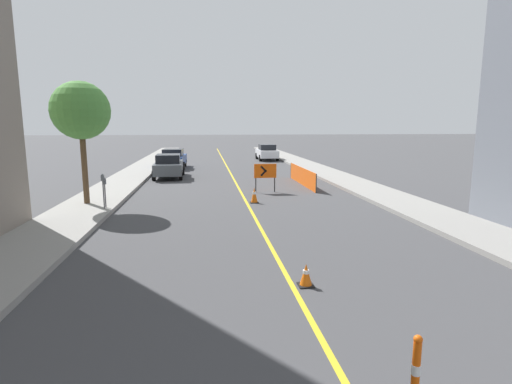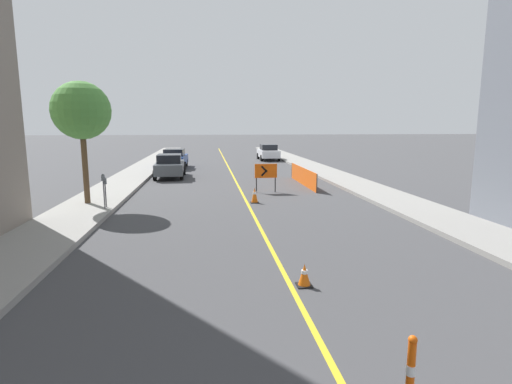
{
  "view_description": "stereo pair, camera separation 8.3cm",
  "coord_description": "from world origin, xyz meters",
  "views": [
    {
      "loc": [
        -1.87,
        4.42,
        3.53
      ],
      "look_at": [
        0.05,
        19.32,
        1.0
      ],
      "focal_mm": 28.0,
      "sensor_mm": 36.0,
      "label": 1
    },
    {
      "loc": [
        -1.79,
        4.41,
        3.53
      ],
      "look_at": [
        0.05,
        19.32,
        1.0
      ],
      "focal_mm": 28.0,
      "sensor_mm": 36.0,
      "label": 2
    }
  ],
  "objects": [
    {
      "name": "traffic_cone_second",
      "position": [
        0.3,
        12.62,
        0.25
      ],
      "size": [
        0.34,
        0.34,
        0.51
      ],
      "color": "black",
      "rests_on": "ground_plane"
    },
    {
      "name": "sidewalk_right",
      "position": [
        6.87,
        32.52,
        0.08
      ],
      "size": [
        2.51,
        65.04,
        0.17
      ],
      "color": "gray",
      "rests_on": "ground_plane"
    },
    {
      "name": "traffic_cone_third",
      "position": [
        0.35,
        22.27,
        0.35
      ],
      "size": [
        0.38,
        0.38,
        0.71
      ],
      "color": "black",
      "rests_on": "ground_plane"
    },
    {
      "name": "safety_mesh_fence",
      "position": [
        3.88,
        27.53,
        0.51
      ],
      "size": [
        0.05,
        6.23,
        1.02
      ],
      "rotation": [
        0.0,
        0.0,
        1.57
      ],
      "color": "#EF560C",
      "rests_on": "ground_plane"
    },
    {
      "name": "arrow_barricade_primary",
      "position": [
        1.28,
        25.06,
        1.08
      ],
      "size": [
        1.19,
        0.1,
        1.51
      ],
      "rotation": [
        0.0,
        0.0,
        0.03
      ],
      "color": "#EF560C",
      "rests_on": "ground_plane"
    },
    {
      "name": "street_tree_left_near",
      "position": [
        -7.0,
        22.27,
        4.1
      ],
      "size": [
        2.43,
        2.43,
        5.18
      ],
      "color": "#4C3823",
      "rests_on": "sidewalk_left"
    },
    {
      "name": "parked_car_curb_far",
      "position": [
        4.39,
        44.45,
        0.8
      ],
      "size": [
        1.93,
        4.31,
        1.59
      ],
      "rotation": [
        0.0,
        0.0,
        -0.0
      ],
      "color": "silver",
      "rests_on": "ground_plane"
    },
    {
      "name": "sidewalk_left",
      "position": [
        -6.87,
        32.52,
        0.08
      ],
      "size": [
        2.51,
        65.04,
        0.17
      ],
      "color": "gray",
      "rests_on": "ground_plane"
    },
    {
      "name": "parked_car_curb_near",
      "position": [
        -4.29,
        31.75,
        0.8
      ],
      "size": [
        1.95,
        4.35,
        1.59
      ],
      "rotation": [
        0.0,
        0.0,
        0.03
      ],
      "color": "#474C51",
      "rests_on": "ground_plane"
    },
    {
      "name": "parking_meter_near_curb",
      "position": [
        -5.97,
        21.24,
        1.05
      ],
      "size": [
        0.12,
        0.11,
        1.24
      ],
      "color": "#4C4C51",
      "rests_on": "sidewalk_left"
    },
    {
      "name": "parking_meter_far_curb",
      "position": [
        -5.97,
        20.99,
        1.16
      ],
      "size": [
        0.12,
        0.11,
        1.42
      ],
      "color": "#4C4C51",
      "rests_on": "sidewalk_left"
    },
    {
      "name": "parked_car_curb_mid",
      "position": [
        -4.43,
        37.8,
        0.8
      ],
      "size": [
        2.0,
        4.38,
        1.59
      ],
      "rotation": [
        0.0,
        0.0,
        -0.05
      ],
      "color": "navy",
      "rests_on": "ground_plane"
    },
    {
      "name": "lane_stripe",
      "position": [
        0.0,
        32.52,
        0.0
      ],
      "size": [
        0.12,
        65.04,
        0.01
      ],
      "color": "gold",
      "rests_on": "ground_plane"
    }
  ]
}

